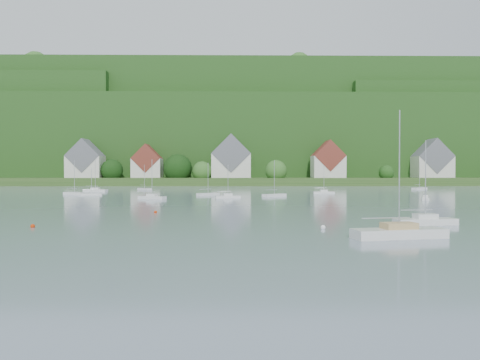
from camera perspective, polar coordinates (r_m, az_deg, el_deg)
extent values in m
cube|color=#28491B|center=(207.44, -2.45, -0.09)|extent=(600.00, 60.00, 3.00)
cube|color=#1B4616|center=(282.76, -2.02, 3.95)|extent=(620.00, 160.00, 40.00)
cube|color=#1B4616|center=(278.27, 0.03, 5.65)|extent=(240.00, 130.00, 60.00)
sphere|color=#366826|center=(191.62, -4.62, 1.06)|extent=(8.19, 8.19, 8.19)
sphere|color=#366826|center=(201.87, -17.48, 0.86)|extent=(6.49, 6.49, 6.49)
sphere|color=#366826|center=(203.56, 10.79, 1.41)|extent=(12.16, 12.16, 12.16)
sphere|color=#366826|center=(188.03, 4.39, 1.12)|extent=(8.73, 8.73, 8.73)
sphere|color=black|center=(199.50, -15.27, 1.13)|extent=(9.32, 9.32, 9.32)
sphere|color=#1F4615|center=(198.89, 17.32, 0.84)|extent=(6.24, 6.24, 6.24)
sphere|color=black|center=(218.44, 21.66, 0.99)|extent=(8.16, 8.16, 8.16)
sphere|color=black|center=(195.04, -7.57, 1.41)|extent=(11.92, 11.92, 11.92)
sphere|color=#1F4615|center=(288.86, -19.31, 10.18)|extent=(10.29, 10.29, 10.29)
sphere|color=black|center=(272.98, -16.85, 10.62)|extent=(7.18, 7.18, 7.18)
sphere|color=#1F4615|center=(270.11, 6.50, 12.70)|extent=(12.83, 12.83, 12.83)
sphere|color=#366826|center=(259.36, -11.27, 13.00)|extent=(8.18, 8.18, 8.18)
sphere|color=#1F4615|center=(292.20, -1.78, 11.81)|extent=(12.73, 12.73, 12.73)
sphere|color=#1F4615|center=(269.09, 16.35, 12.66)|extent=(11.50, 11.50, 11.50)
sphere|color=#1F4615|center=(292.71, 10.21, 11.84)|extent=(14.65, 14.65, 14.65)
sphere|color=#366826|center=(247.05, 7.17, 13.77)|extent=(11.95, 11.95, 11.95)
sphere|color=#1F4615|center=(276.21, 24.05, 12.24)|extent=(9.76, 9.76, 9.76)
sphere|color=#366826|center=(291.58, -11.52, 11.61)|extent=(7.07, 7.07, 7.07)
sphere|color=black|center=(256.55, -2.97, 13.15)|extent=(8.21, 8.21, 8.21)
sphere|color=#366826|center=(281.29, -6.82, 12.21)|extent=(12.24, 12.24, 12.24)
sphere|color=#366826|center=(278.15, 22.72, 12.15)|extent=(9.00, 9.00, 9.00)
sphere|color=#366826|center=(269.19, -23.54, 12.70)|extent=(13.65, 13.65, 13.65)
sphere|color=#1F4615|center=(286.94, 18.97, 11.79)|extent=(8.03, 8.03, 8.03)
sphere|color=#366826|center=(285.29, 18.83, 9.65)|extent=(14.97, 14.97, 14.97)
sphere|color=#1F4615|center=(276.26, 14.68, 9.77)|extent=(9.78, 9.78, 9.78)
sphere|color=#1F4615|center=(288.82, 22.72, 9.42)|extent=(12.02, 12.02, 12.02)
sphere|color=#1F4615|center=(261.39, 26.12, 10.32)|extent=(12.65, 12.65, 12.65)
sphere|color=#366826|center=(274.34, 19.35, 9.80)|extent=(9.48, 9.48, 9.48)
sphere|color=#1F4615|center=(275.79, -10.51, 8.62)|extent=(12.01, 12.01, 12.01)
sphere|color=black|center=(285.52, 22.71, 8.41)|extent=(15.08, 15.08, 15.08)
sphere|color=#366826|center=(296.16, 19.65, 8.19)|extent=(15.99, 15.99, 15.99)
sphere|color=black|center=(282.17, -2.79, 8.60)|extent=(15.72, 15.72, 15.72)
sphere|color=#1F4615|center=(277.68, 0.22, 8.53)|extent=(10.54, 10.54, 10.54)
cube|color=silver|center=(203.66, -18.23, 1.53)|extent=(14.00, 10.00, 9.00)
cube|color=slate|center=(203.76, -18.23, 2.80)|extent=(14.00, 10.40, 14.00)
cube|color=silver|center=(199.59, -11.19, 1.43)|extent=(12.00, 9.00, 8.00)
cube|color=maroon|center=(199.66, -11.19, 2.58)|extent=(12.00, 9.36, 12.00)
cube|color=silver|center=(195.34, -1.09, 1.75)|extent=(16.00, 11.00, 10.00)
cube|color=slate|center=(195.47, -1.09, 3.22)|extent=(16.00, 11.44, 16.00)
cube|color=silver|center=(197.24, 10.62, 1.58)|extent=(13.00, 10.00, 9.00)
cube|color=maroon|center=(197.34, 10.62, 2.89)|extent=(13.00, 10.40, 13.00)
cube|color=silver|center=(214.49, 22.27, 1.48)|extent=(15.00, 10.00, 9.00)
cube|color=slate|center=(214.58, 22.28, 2.68)|extent=(15.00, 10.40, 15.00)
cube|color=silver|center=(40.88, 18.72, -6.15)|extent=(8.04, 3.60, 0.78)
cube|color=tan|center=(40.81, 18.73, -5.26)|extent=(2.96, 2.01, 0.50)
cylinder|color=silver|center=(40.57, 18.76, 1.22)|extent=(0.10, 0.10, 9.71)
cylinder|color=silver|center=(40.17, 17.29, -4.42)|extent=(4.21, 0.89, 0.08)
cube|color=silver|center=(51.91, 21.55, -4.73)|extent=(6.63, 2.82, 0.64)
cube|color=silver|center=(51.86, 21.55, -4.10)|extent=(2.42, 1.61, 0.50)
cylinder|color=silver|center=(51.66, 21.58, 0.07)|extent=(0.10, 0.10, 8.03)
cylinder|color=silver|center=(51.30, 20.64, -3.42)|extent=(3.50, 0.66, 0.08)
sphere|color=red|center=(50.41, -23.84, -5.28)|extent=(0.43, 0.43, 0.43)
sphere|color=white|center=(45.62, 10.04, -5.86)|extent=(0.48, 0.48, 0.48)
sphere|color=red|center=(63.19, -10.21, -3.95)|extent=(0.40, 0.40, 0.40)
sphere|color=white|center=(59.23, 20.58, -4.33)|extent=(0.41, 0.41, 0.41)
cube|color=silver|center=(103.55, 4.18, -1.85)|extent=(5.67, 5.01, 0.59)
cylinder|color=silver|center=(103.43, 4.19, 0.37)|extent=(0.10, 0.10, 7.42)
cylinder|color=silver|center=(102.88, 3.83, -1.20)|extent=(2.60, 2.10, 0.08)
cube|color=silver|center=(133.93, -17.14, -1.23)|extent=(6.66, 2.81, 0.65)
cube|color=silver|center=(133.91, -17.14, -0.99)|extent=(2.43, 1.61, 0.50)
cylinder|color=silver|center=(133.84, -17.15, 0.63)|extent=(0.10, 0.10, 8.06)
cylinder|color=silver|center=(134.31, -17.51, -0.71)|extent=(3.52, 0.64, 0.08)
cube|color=silver|center=(154.27, 20.93, -0.97)|extent=(5.91, 5.09, 0.61)
cylinder|color=silver|center=(154.19, 20.94, 0.57)|extent=(0.10, 0.10, 7.67)
cylinder|color=silver|center=(153.44, 20.76, -0.53)|extent=(2.73, 2.11, 0.08)
cube|color=silver|center=(96.85, 21.54, -2.15)|extent=(2.88, 4.85, 0.47)
cube|color=silver|center=(96.83, 21.54, -1.86)|extent=(1.44, 1.86, 0.50)
cylinder|color=silver|center=(96.73, 21.55, -0.28)|extent=(0.10, 0.10, 5.86)
cylinder|color=silver|center=(96.10, 21.55, -1.50)|extent=(0.98, 2.44, 0.08)
cube|color=silver|center=(113.63, -17.55, -1.67)|extent=(4.80, 2.04, 0.46)
cylinder|color=silver|center=(113.53, -17.56, -0.09)|extent=(0.10, 0.10, 5.81)
cylinder|color=silver|center=(113.68, -17.91, -1.10)|extent=(2.54, 0.49, 0.08)
cube|color=silver|center=(108.69, -3.89, -1.72)|extent=(5.33, 4.72, 0.56)
cylinder|color=silver|center=(108.58, -3.89, 0.26)|extent=(0.10, 0.10, 6.98)
cylinder|color=silver|center=(108.15, -4.25, -1.11)|extent=(2.44, 1.99, 0.08)
cube|color=silver|center=(96.65, -1.46, -2.07)|extent=(5.27, 2.11, 0.51)
cube|color=silver|center=(96.62, -1.46, -1.77)|extent=(1.91, 1.24, 0.50)
cylinder|color=silver|center=(96.52, -1.46, -0.02)|extent=(0.10, 0.10, 6.41)
cylinder|color=silver|center=(96.50, -1.91, -1.39)|extent=(2.80, 0.46, 0.08)
cube|color=silver|center=(117.70, -19.43, -1.56)|extent=(6.10, 4.68, 0.61)
cylinder|color=silver|center=(117.59, -19.44, 0.45)|extent=(0.10, 0.10, 7.64)
cylinder|color=silver|center=(118.36, -19.72, -0.96)|extent=(2.90, 1.84, 0.08)
cube|color=silver|center=(95.07, -10.62, -2.12)|extent=(5.97, 4.06, 0.59)
cube|color=silver|center=(95.04, -10.62, -1.79)|extent=(2.35, 1.94, 0.50)
cylinder|color=silver|center=(94.94, -10.62, 0.26)|extent=(0.10, 0.10, 7.32)
cylinder|color=silver|center=(95.53, -11.04, -1.39)|extent=(2.92, 1.50, 0.08)
cube|color=silver|center=(118.50, 10.14, -1.52)|extent=(5.24, 1.66, 0.52)
cube|color=silver|center=(118.48, 10.14, -1.27)|extent=(1.86, 1.09, 0.50)
cylinder|color=silver|center=(118.40, 10.15, 0.17)|extent=(0.10, 0.10, 6.48)
cylinder|color=silver|center=(118.34, 9.77, -0.96)|extent=(2.85, 0.20, 0.08)
cube|color=silver|center=(143.08, -11.52, -1.09)|extent=(4.93, 5.23, 0.56)
cylinder|color=silver|center=(143.00, -11.52, 0.44)|extent=(0.10, 0.10, 7.03)
cylinder|color=silver|center=(143.77, -11.69, -0.60)|extent=(2.13, 2.35, 0.08)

